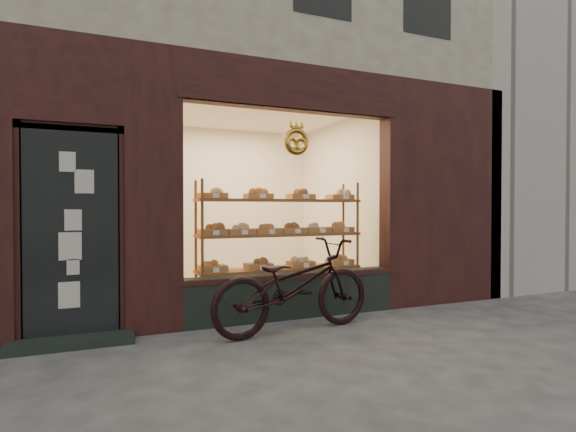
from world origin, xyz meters
name	(u,v)px	position (x,y,z in m)	size (l,w,h in m)	color
ground	(350,386)	(0.00, 0.00, 0.00)	(90.00, 90.00, 0.00)	#3C3C3D
neighbor_right	(553,92)	(9.60, 5.50, 4.50)	(12.00, 7.00, 9.00)	beige
display_shelf	(280,244)	(0.45, 2.55, 0.87)	(2.20, 0.45, 1.70)	brown
bicycle	(294,286)	(0.21, 1.53, 0.51)	(0.67, 1.92, 1.01)	black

